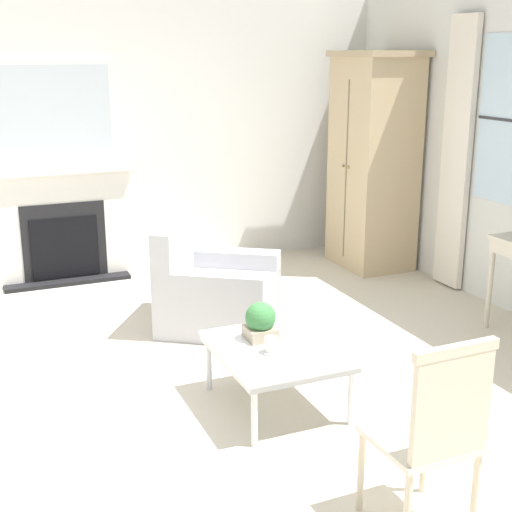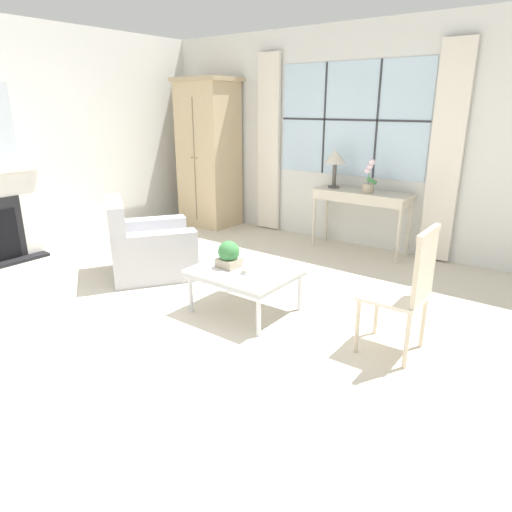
{
  "view_description": "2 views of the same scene",
  "coord_description": "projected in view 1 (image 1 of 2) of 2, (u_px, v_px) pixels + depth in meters",
  "views": [
    {
      "loc": [
        4.07,
        -1.34,
        2.19
      ],
      "look_at": [
        0.1,
        0.36,
        0.95
      ],
      "focal_mm": 50.0,
      "sensor_mm": 36.0,
      "label": 1
    },
    {
      "loc": [
        2.73,
        -2.62,
        1.82
      ],
      "look_at": [
        0.51,
        0.31,
        0.6
      ],
      "focal_mm": 32.0,
      "sensor_mm": 36.0,
      "label": 2
    }
  ],
  "objects": [
    {
      "name": "ground_plane",
      "position": [
        201.0,
        396.0,
        4.71
      ],
      "size": [
        14.0,
        14.0,
        0.0
      ],
      "primitive_type": "plane",
      "color": "beige"
    },
    {
      "name": "wall_left",
      "position": [
        157.0,
        132.0,
        7.23
      ],
      "size": [
        0.06,
        7.2,
        2.8
      ],
      "primitive_type": "cube",
      "color": "silver",
      "rests_on": "ground_plane"
    },
    {
      "name": "fireplace",
      "position": [
        61.0,
        213.0,
        6.93
      ],
      "size": [
        0.34,
        1.41,
        2.11
      ],
      "color": "black",
      "rests_on": "ground_plane"
    },
    {
      "name": "armoire",
      "position": [
        373.0,
        161.0,
        7.31
      ],
      "size": [
        0.89,
        0.69,
        2.2
      ],
      "color": "tan",
      "rests_on": "ground_plane"
    },
    {
      "name": "armchair_upholstered",
      "position": [
        215.0,
        293.0,
        5.86
      ],
      "size": [
        1.21,
        1.21,
        0.86
      ],
      "color": "#B2B2B7",
      "rests_on": "ground_plane"
    },
    {
      "name": "side_chair_wooden",
      "position": [
        434.0,
        427.0,
        3.21
      ],
      "size": [
        0.45,
        0.45,
        1.0
      ],
      "color": "beige",
      "rests_on": "ground_plane"
    },
    {
      "name": "coffee_table",
      "position": [
        277.0,
        353.0,
        4.48
      ],
      "size": [
        0.88,
        0.74,
        0.41
      ],
      "color": "silver",
      "rests_on": "ground_plane"
    },
    {
      "name": "potted_plant_small",
      "position": [
        261.0,
        321.0,
        4.55
      ],
      "size": [
        0.2,
        0.2,
        0.25
      ],
      "color": "tan",
      "rests_on": "coffee_table"
    },
    {
      "name": "pillar_candle",
      "position": [
        271.0,
        346.0,
        4.36
      ],
      "size": [
        0.11,
        0.11,
        0.11
      ],
      "color": "silver",
      "rests_on": "coffee_table"
    }
  ]
}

